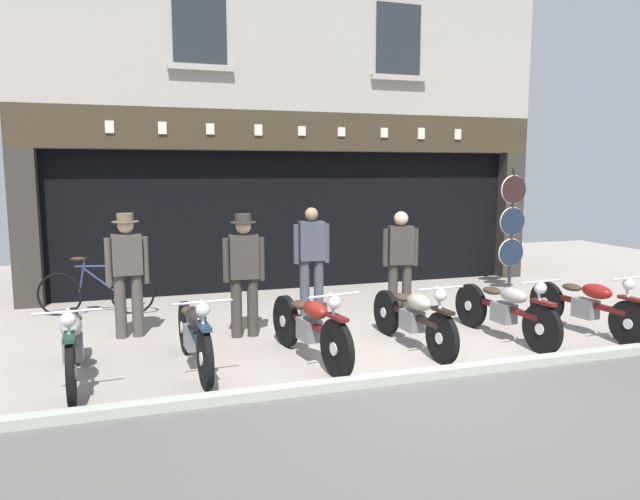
{
  "coord_description": "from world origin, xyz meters",
  "views": [
    {
      "loc": [
        -2.99,
        -5.41,
        2.24
      ],
      "look_at": [
        -0.35,
        2.75,
        1.08
      ],
      "focal_mm": 33.03,
      "sensor_mm": 36.0,
      "label": 1
    }
  ],
  "objects": [
    {
      "name": "ground",
      "position": [
        0.0,
        -0.98,
        -0.04
      ],
      "size": [
        21.71,
        22.0,
        0.18
      ],
      "color": "gray"
    },
    {
      "name": "shop_facade",
      "position": [
        0.0,
        7.02,
        1.7
      ],
      "size": [
        10.01,
        4.42,
        6.21
      ],
      "color": "black",
      "rests_on": "ground"
    },
    {
      "name": "motorcycle_far_left",
      "position": [
        -3.63,
        1.14,
        0.43
      ],
      "size": [
        0.62,
        2.03,
        0.93
      ],
      "rotation": [
        0.0,
        0.0,
        3.19
      ],
      "color": "black",
      "rests_on": "ground"
    },
    {
      "name": "motorcycle_left",
      "position": [
        -2.36,
        1.16,
        0.42
      ],
      "size": [
        0.62,
        1.96,
        0.92
      ],
      "rotation": [
        0.0,
        0.0,
        3.2
      ],
      "color": "black",
      "rests_on": "ground"
    },
    {
      "name": "motorcycle_center_left",
      "position": [
        -1.03,
        1.04,
        0.43
      ],
      "size": [
        0.62,
        1.98,
        0.92
      ],
      "rotation": [
        0.0,
        0.0,
        3.31
      ],
      "color": "black",
      "rests_on": "ground"
    },
    {
      "name": "motorcycle_center",
      "position": [
        0.36,
        1.13,
        0.41
      ],
      "size": [
        0.62,
        1.97,
        0.9
      ],
      "rotation": [
        0.0,
        0.0,
        3.21
      ],
      "color": "black",
      "rests_on": "ground"
    },
    {
      "name": "motorcycle_center_right",
      "position": [
        1.7,
        1.1,
        0.42
      ],
      "size": [
        0.62,
        2.01,
        0.91
      ],
      "rotation": [
        0.0,
        0.0,
        3.24
      ],
      "color": "black",
      "rests_on": "ground"
    },
    {
      "name": "motorcycle_right",
      "position": [
        2.95,
        0.99,
        0.41
      ],
      "size": [
        0.62,
        1.99,
        0.9
      ],
      "rotation": [
        0.0,
        0.0,
        3.26
      ],
      "color": "black",
      "rests_on": "ground"
    },
    {
      "name": "salesman_left",
      "position": [
        -3.06,
        2.76,
        0.94
      ],
      "size": [
        0.56,
        0.35,
        1.68
      ],
      "rotation": [
        0.0,
        0.0,
        3.24
      ],
      "color": "#47423D",
      "rests_on": "ground"
    },
    {
      "name": "shopkeeper_center",
      "position": [
        -1.57,
        2.31,
        0.93
      ],
      "size": [
        0.56,
        0.35,
        1.67
      ],
      "rotation": [
        0.0,
        0.0,
        3.1
      ],
      "color": "#38332D",
      "rests_on": "ground"
    },
    {
      "name": "salesman_right",
      "position": [
        -0.38,
        3.09,
        0.94
      ],
      "size": [
        0.56,
        0.26,
        1.69
      ],
      "rotation": [
        0.0,
        0.0,
        3.07
      ],
      "color": "#3D424C",
      "rests_on": "ground"
    },
    {
      "name": "assistant_far_right",
      "position": [
        0.99,
        2.83,
        0.9
      ],
      "size": [
        0.55,
        0.29,
        1.62
      ],
      "rotation": [
        0.0,
        0.0,
        2.94
      ],
      "color": "#38332D",
      "rests_on": "ground"
    },
    {
      "name": "tyre_sign_pole",
      "position": [
        3.81,
        3.93,
        1.28
      ],
      "size": [
        0.54,
        0.06,
        2.29
      ],
      "color": "#232328",
      "rests_on": "ground"
    },
    {
      "name": "advert_board_near",
      "position": [
        -1.77,
        5.4,
        1.7
      ],
      "size": [
        0.79,
        0.03,
        1.06
      ],
      "color": "silver"
    },
    {
      "name": "leaning_bicycle",
      "position": [
        -3.56,
        4.24,
        0.37
      ],
      "size": [
        1.76,
        0.55,
        0.94
      ],
      "rotation": [
        0.0,
        0.0,
        -1.77
      ],
      "color": "black",
      "rests_on": "ground"
    }
  ]
}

